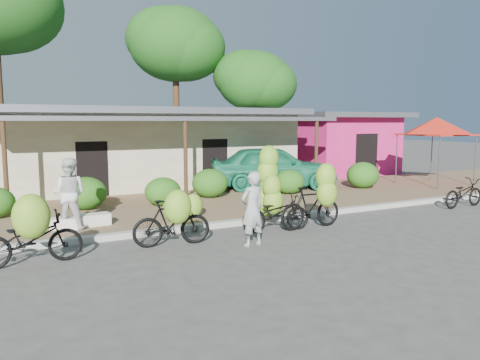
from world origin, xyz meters
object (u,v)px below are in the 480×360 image
object	(u,v)px
bike_center	(272,198)
teal_van	(273,167)
tree_near_right	(251,79)
sack_far	(66,223)
bike_left	(173,220)
bike_right	(314,202)
bike_far_left	(30,235)
bystander	(69,193)
tree_center_right	(171,43)
vendor	(252,209)
sack_near	(93,220)
bike_far_right	(464,193)
red_canopy	(437,126)

from	to	relation	value
bike_center	teal_van	distance (m)	6.70
tree_near_right	sack_far	world-z (taller)	tree_near_right
bike_left	teal_van	world-z (taller)	teal_van
bike_center	sack_far	xyz separation A→B (m)	(-4.85, 1.99, -0.55)
bike_left	bike_right	distance (m)	3.84
bike_far_left	bystander	distance (m)	2.78
tree_center_right	sack_far	distance (m)	16.96
vendor	teal_van	size ratio (longest dim) A/B	0.33
sack_far	bystander	size ratio (longest dim) A/B	0.42
bike_far_left	bystander	xyz separation A→B (m)	(1.08, 2.53, 0.40)
bike_left	bystander	size ratio (longest dim) A/B	1.01
tree_near_right	bystander	xyz separation A→B (m)	(-11.57, -11.46, -4.16)
bike_center	teal_van	bearing A→B (deg)	-20.70
sack_far	sack_near	bearing A→B (deg)	7.12
bike_far_left	teal_van	distance (m)	11.26
tree_near_right	vendor	world-z (taller)	tree_near_right
bike_far_right	vendor	bearing A→B (deg)	93.97
bike_right	tree_center_right	bearing A→B (deg)	-7.15
bike_center	teal_van	world-z (taller)	bike_center
bike_left	bike_far_right	size ratio (longest dim) A/B	1.00
tree_near_right	red_canopy	world-z (taller)	tree_near_right
tree_center_right	teal_van	world-z (taller)	tree_center_right
bike_center	red_canopy	bearing A→B (deg)	-60.21
bystander	red_canopy	bearing A→B (deg)	-145.42
bike_left	sack_far	xyz separation A→B (m)	(-1.94, 2.47, -0.36)
tree_near_right	bike_right	xyz separation A→B (m)	(-5.89, -14.00, -4.45)
bike_right	teal_van	distance (m)	6.78
bike_center	tree_near_right	bearing A→B (deg)	-15.69
red_canopy	bystander	size ratio (longest dim) A/B	1.95
sack_far	teal_van	world-z (taller)	teal_van
red_canopy	teal_van	world-z (taller)	red_canopy
bike_far_left	red_canopy	bearing A→B (deg)	-77.09
bike_right	sack_near	xyz separation A→B (m)	(-5.11, 2.64, -0.45)
bike_far_left	sack_near	world-z (taller)	bike_far_left
red_canopy	sack_far	xyz separation A→B (m)	(-15.10, -1.46, -2.35)
sack_near	vendor	distance (m)	4.42
bike_left	bike_far_right	world-z (taller)	bike_left
bike_far_left	bike_far_right	distance (m)	13.02
tree_near_right	bike_left	world-z (taller)	tree_near_right
bike_left	vendor	size ratio (longest dim) A/B	1.07
sack_far	vendor	xyz separation A→B (m)	(3.58, -3.19, 0.59)
red_canopy	teal_van	bearing A→B (deg)	161.57
tree_near_right	sack_near	size ratio (longest dim) A/B	8.03
tree_near_right	bystander	size ratio (longest dim) A/B	3.79
tree_center_right	teal_van	xyz separation A→B (m)	(0.72, -9.75, -6.20)
bike_right	sack_far	distance (m)	6.34
sack_near	bystander	xyz separation A→B (m)	(-0.57, -0.10, 0.75)
tree_center_right	bike_far_right	world-z (taller)	tree_center_right
bike_left	vendor	xyz separation A→B (m)	(1.64, -0.72, 0.23)
vendor	bystander	bearing A→B (deg)	-53.43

